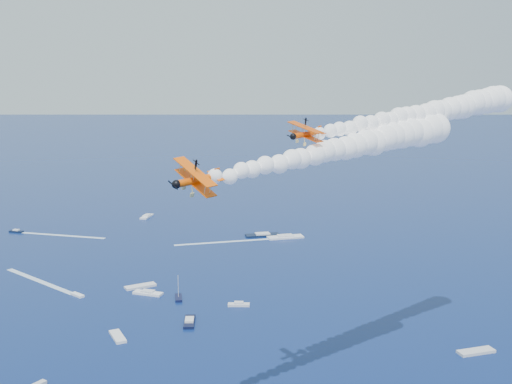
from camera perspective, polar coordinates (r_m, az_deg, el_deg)
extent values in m
cube|color=white|center=(259.84, 2.64, -4.05)|extent=(15.14, 6.56, 0.70)
cube|color=black|center=(286.95, -20.66, -3.32)|extent=(6.32, 3.99, 0.70)
cube|color=white|center=(201.72, -15.69, -8.86)|extent=(4.66, 4.89, 0.70)
cube|color=#0D1932|center=(262.72, 0.58, -3.88)|extent=(14.31, 5.65, 0.70)
cube|color=white|center=(198.60, -9.65, -8.92)|extent=(9.44, 6.54, 0.70)
cube|color=white|center=(300.12, -9.76, -2.18)|extent=(6.11, 10.36, 0.70)
cube|color=white|center=(169.62, -12.28, -12.53)|extent=(5.20, 8.67, 0.70)
cube|color=black|center=(175.79, -5.97, -11.48)|extent=(3.53, 9.03, 0.70)
cube|color=black|center=(193.44, -6.95, -9.39)|extent=(2.17, 6.24, 0.70)
cube|color=silver|center=(166.60, 19.09, -13.34)|extent=(9.64, 4.58, 0.70)
cube|color=silver|center=(186.80, -1.55, -10.05)|extent=(6.47, 2.81, 0.70)
cube|color=silver|center=(205.14, -10.31, -8.30)|extent=(10.16, 6.58, 0.70)
cube|color=white|center=(253.68, -3.07, -4.50)|extent=(37.94, 6.94, 0.04)
cube|color=white|center=(275.16, -16.89, -3.74)|extent=(36.13, 15.66, 0.04)
cube|color=white|center=(219.32, -18.84, -7.54)|extent=(27.07, 29.44, 0.04)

